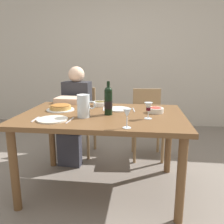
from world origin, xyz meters
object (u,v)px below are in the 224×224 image
salad_bowl (156,110)px  chair_left (81,116)px  dining_table (102,123)px  wine_glass_right_diner (127,114)px  water_pitcher (84,107)px  diner_left (75,111)px  wine_bottle (108,101)px  baked_tart (60,107)px  dinner_plate_right_setting (52,119)px  olive_bowl (100,103)px  dinner_plate_left_setting (119,109)px  chair_right (147,119)px  wine_glass_left_diner (148,107)px

salad_bowl → chair_left: (-0.94, 0.80, -0.29)m
dining_table → wine_glass_right_diner: bearing=-58.6°
chair_left → water_pitcher: bearing=109.8°
dining_table → diner_left: bearing=124.3°
wine_bottle → baked_tart: size_ratio=1.13×
water_pitcher → dinner_plate_right_setting: 0.28m
baked_tart → olive_bowl: baked_tart is taller
salad_bowl → dinner_plate_left_setting: 0.37m
water_pitcher → chair_right: water_pitcher is taller
dinner_plate_left_setting → wine_glass_left_diner: bearing=-48.5°
dining_table → baked_tart: baked_tart is taller
dinner_plate_left_setting → dinner_plate_right_setting: 0.69m
salad_bowl → dinner_plate_right_setting: 0.95m
dining_table → wine_bottle: size_ratio=4.93×
diner_left → dinner_plate_left_setting: bearing=144.5°
baked_tart → wine_glass_left_diner: bearing=-14.9°
olive_bowl → water_pitcher: bearing=-97.1°
wine_glass_right_diner → dinner_plate_right_setting: 0.65m
diner_left → chair_right: bearing=-163.7°
wine_glass_right_diner → chair_left: bearing=117.9°
wine_glass_left_diner → water_pitcher: bearing=-178.7°
baked_tart → dinner_plate_right_setting: size_ratio=1.05×
wine_glass_right_diner → dinner_plate_right_setting: bearing=167.0°
baked_tart → olive_bowl: 0.44m
baked_tart → dinner_plate_right_setting: baked_tart is taller
chair_left → dining_table: bearing=119.6°
water_pitcher → salad_bowl: water_pitcher is taller
chair_right → diner_left: bearing=7.6°
wine_bottle → dinner_plate_left_setting: bearing=71.0°
olive_bowl → wine_glass_left_diner: wine_glass_left_diner is taller
water_pitcher → dinner_plate_right_setting: bearing=-151.1°
olive_bowl → wine_glass_right_diner: 0.84m
salad_bowl → dinner_plate_right_setting: bearing=-156.6°
olive_bowl → chair_left: chair_left is taller
salad_bowl → olive_bowl: (-0.57, 0.25, -0.00)m
dining_table → water_pitcher: size_ratio=7.55×
chair_left → wine_bottle: bearing=122.1°
olive_bowl → wine_bottle: bearing=-69.9°
salad_bowl → chair_left: 1.27m
wine_glass_left_diner → dinner_plate_right_setting: size_ratio=0.55×
water_pitcher → wine_glass_left_diner: (0.56, 0.01, 0.01)m
baked_tart → chair_right: chair_right is taller
wine_bottle → chair_right: wine_bottle is taller
chair_left → chair_right: bearing=-178.5°
salad_bowl → chair_left: chair_left is taller
wine_glass_right_diner → dinner_plate_left_setting: bearing=101.0°
dining_table → chair_right: size_ratio=1.72×
dining_table → diner_left: 0.81m
dinner_plate_right_setting → chair_right: size_ratio=0.29×
olive_bowl → dinner_plate_right_setting: bearing=-115.4°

